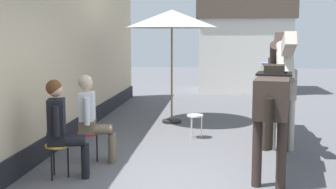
# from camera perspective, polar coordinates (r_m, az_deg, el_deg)

# --- Properties ---
(ground_plane) EXTENTS (40.00, 40.00, 0.00)m
(ground_plane) POSITION_cam_1_polar(r_m,az_deg,el_deg) (8.93, 3.79, -5.23)
(ground_plane) COLOR #56565B
(pub_facade_wall) EXTENTS (0.34, 14.00, 3.40)m
(pub_facade_wall) POSITION_cam_1_polar(r_m,az_deg,el_deg) (7.77, -15.76, 4.07)
(pub_facade_wall) COLOR #CCB793
(pub_facade_wall) RESTS_ON ground_plane
(distant_cottage) EXTENTS (3.40, 2.60, 3.50)m
(distant_cottage) POSITION_cam_1_polar(r_m,az_deg,el_deg) (16.26, 9.88, 6.79)
(distant_cottage) COLOR silver
(distant_cottage) RESTS_ON ground_plane
(seated_visitor_near) EXTENTS (0.61, 0.48, 1.39)m
(seated_visitor_near) POSITION_cam_1_polar(r_m,az_deg,el_deg) (6.23, -13.79, -3.71)
(seated_visitor_near) COLOR gold
(seated_visitor_near) RESTS_ON ground_plane
(seated_visitor_far) EXTENTS (0.61, 0.49, 1.39)m
(seated_visitor_far) POSITION_cam_1_polar(r_m,az_deg,el_deg) (6.90, -10.00, -2.53)
(seated_visitor_far) COLOR red
(seated_visitor_far) RESTS_ON ground_plane
(saddled_horse_near) EXTENTS (0.82, 2.97, 2.06)m
(saddled_horse_near) POSITION_cam_1_polar(r_m,az_deg,el_deg) (6.82, 13.78, 0.50)
(saddled_horse_near) COLOR #2D231E
(saddled_horse_near) RESTS_ON ground_plane
(saddled_horse_far) EXTENTS (0.52, 3.00, 2.06)m
(saddled_horse_far) POSITION_cam_1_polar(r_m,az_deg,el_deg) (8.56, 14.11, 1.87)
(saddled_horse_far) COLOR #B2A899
(saddled_horse_far) RESTS_ON ground_plane
(cafe_parasol) EXTENTS (2.10, 2.10, 2.58)m
(cafe_parasol) POSITION_cam_1_polar(r_m,az_deg,el_deg) (9.95, 0.51, 9.78)
(cafe_parasol) COLOR black
(cafe_parasol) RESTS_ON ground_plane
(spare_stool_white) EXTENTS (0.32, 0.32, 0.46)m
(spare_stool_white) POSITION_cam_1_polar(r_m,az_deg,el_deg) (8.54, 3.56, -3.07)
(spare_stool_white) COLOR white
(spare_stool_white) RESTS_ON ground_plane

